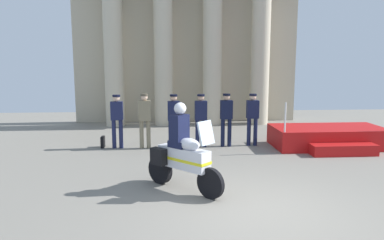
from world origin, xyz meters
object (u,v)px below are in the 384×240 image
(reviewing_stand, at_px, (329,138))
(officer_in_row_3, at_px, (201,116))
(officer_in_row_0, at_px, (117,117))
(motorcycle_with_rider, at_px, (181,154))
(officer_in_row_2, at_px, (174,116))
(briefcase_on_ground, at_px, (103,142))
(officer_in_row_1, at_px, (145,116))
(officer_in_row_4, at_px, (226,116))
(officer_in_row_5, at_px, (253,115))

(reviewing_stand, xyz_separation_m, officer_in_row_3, (-4.12, 0.32, 0.70))
(officer_in_row_0, bearing_deg, motorcycle_with_rider, 112.45)
(officer_in_row_2, height_order, motorcycle_with_rider, motorcycle_with_rider)
(motorcycle_with_rider, xyz_separation_m, briefcase_on_ground, (-2.36, 4.16, -0.61))
(officer_in_row_0, distance_m, motorcycle_with_rider, 4.46)
(motorcycle_with_rider, bearing_deg, officer_in_row_1, 149.23)
(officer_in_row_4, xyz_separation_m, motorcycle_with_rider, (-1.63, -4.03, -0.23))
(officer_in_row_2, height_order, officer_in_row_5, officer_in_row_2)
(officer_in_row_2, bearing_deg, officer_in_row_3, -179.82)
(reviewing_stand, bearing_deg, briefcase_on_ground, 176.33)
(officer_in_row_5, xyz_separation_m, motorcycle_with_rider, (-2.50, -4.10, -0.22))
(officer_in_row_4, bearing_deg, motorcycle_with_rider, 65.59)
(officer_in_row_2, relative_size, motorcycle_with_rider, 0.91)
(officer_in_row_1, xyz_separation_m, officer_in_row_2, (0.92, 0.01, -0.01))
(reviewing_stand, height_order, officer_in_row_4, officer_in_row_4)
(officer_in_row_5, relative_size, motorcycle_with_rider, 0.90)
(officer_in_row_0, height_order, briefcase_on_ground, officer_in_row_0)
(officer_in_row_0, relative_size, officer_in_row_2, 1.00)
(officer_in_row_3, distance_m, briefcase_on_ground, 3.27)
(reviewing_stand, xyz_separation_m, officer_in_row_0, (-6.79, 0.35, 0.70))
(reviewing_stand, relative_size, officer_in_row_4, 2.05)
(officer_in_row_3, bearing_deg, officer_in_row_0, -3.04)
(officer_in_row_1, bearing_deg, reviewing_stand, 174.95)
(reviewing_stand, distance_m, officer_in_row_1, 5.96)
(reviewing_stand, height_order, officer_in_row_1, officer_in_row_1)
(officer_in_row_5, bearing_deg, officer_in_row_2, 0.50)
(officer_in_row_5, height_order, motorcycle_with_rider, motorcycle_with_rider)
(officer_in_row_1, bearing_deg, officer_in_row_3, 179.09)
(officer_in_row_5, bearing_deg, briefcase_on_ground, -3.09)
(officer_in_row_1, bearing_deg, briefcase_on_ground, -10.56)
(officer_in_row_3, bearing_deg, briefcase_on_ground, -5.11)
(motorcycle_with_rider, bearing_deg, officer_in_row_5, 103.76)
(officer_in_row_5, bearing_deg, officer_in_row_0, -1.60)
(officer_in_row_2, relative_size, officer_in_row_5, 1.01)
(officer_in_row_5, bearing_deg, officer_in_row_3, 0.66)
(officer_in_row_3, distance_m, officer_in_row_4, 0.83)
(reviewing_stand, bearing_deg, officer_in_row_1, 177.37)
(reviewing_stand, distance_m, officer_in_row_0, 6.84)
(reviewing_stand, xyz_separation_m, motorcycle_with_rider, (-4.92, -3.69, 0.48))
(officer_in_row_2, height_order, briefcase_on_ground, officer_in_row_2)
(briefcase_on_ground, bearing_deg, officer_in_row_5, -0.67)
(motorcycle_with_rider, height_order, briefcase_on_ground, motorcycle_with_rider)
(officer_in_row_2, bearing_deg, motorcycle_with_rider, 88.63)
(officer_in_row_3, relative_size, briefcase_on_ground, 4.77)
(officer_in_row_1, relative_size, officer_in_row_4, 1.01)
(motorcycle_with_rider, bearing_deg, reviewing_stand, 82.03)
(officer_in_row_3, bearing_deg, officer_in_row_5, -179.34)
(officer_in_row_3, relative_size, officer_in_row_4, 0.99)
(officer_in_row_0, distance_m, officer_in_row_5, 4.38)
(officer_in_row_3, distance_m, officer_in_row_5, 1.71)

